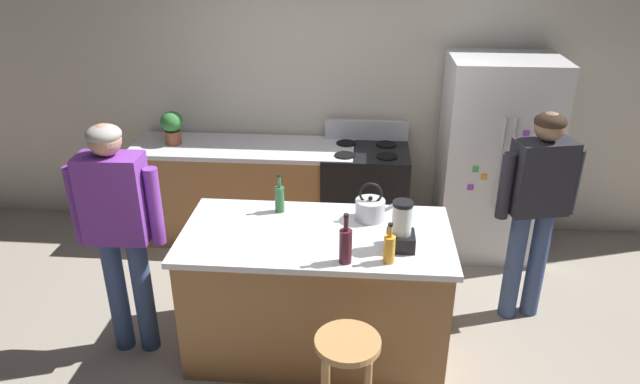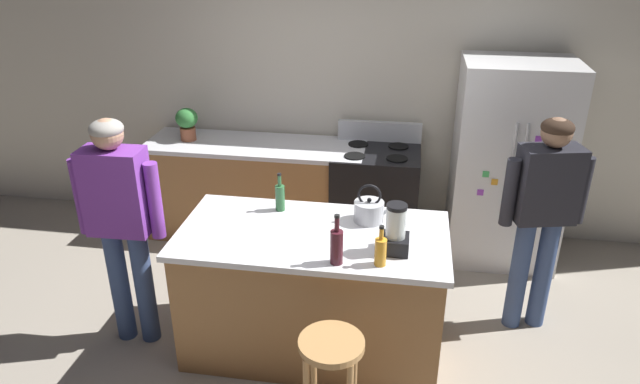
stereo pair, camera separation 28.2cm
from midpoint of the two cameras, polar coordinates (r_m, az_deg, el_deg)
The scene contains 15 objects.
ground_plane at distance 4.22m, azimuth -2.32°, elevation -14.99°, with size 14.00×14.00×0.00m, color #9E9384.
back_wall at distance 5.35m, azimuth -0.10°, elevation 10.28°, with size 8.00×0.10×2.70m, color beige.
kitchen_island at distance 3.94m, azimuth -2.44°, elevation -9.88°, with size 1.75×0.89×0.91m.
back_counter_run at distance 5.40m, azimuth -8.93°, elevation 0.03°, with size 2.00×0.64×0.91m.
refrigerator at distance 5.15m, azimuth 15.44°, elevation 3.19°, with size 0.90×0.73×1.75m.
stove_range at distance 5.23m, azimuth 2.90°, elevation -0.39°, with size 0.76×0.65×1.09m.
person_by_island_left at distance 3.92m, azimuth -21.41°, elevation -2.76°, with size 0.59×0.23×1.65m.
person_by_sink_right at distance 4.23m, azimuth 19.00°, elevation -0.69°, with size 0.59×0.31×1.60m.
bar_stool at distance 3.26m, azimuth 0.14°, elevation -16.71°, with size 0.36×0.36×0.70m.
potted_plant at distance 5.35m, azimuth -15.99°, elevation 6.37°, with size 0.20×0.20×0.30m.
blender_appliance at distance 3.48m, azimuth 5.80°, elevation -3.72°, with size 0.17×0.17×0.31m.
bottle_wine at distance 3.33m, azimuth 0.13°, elevation -5.32°, with size 0.08×0.08×0.32m.
bottle_olive_oil at distance 3.94m, azimuth -6.09°, elevation -0.64°, with size 0.07×0.07×0.28m.
bottle_soda at distance 3.35m, azimuth 4.50°, elevation -5.63°, with size 0.07×0.07×0.26m.
tea_kettle at distance 3.83m, azimuth 2.93°, elevation -1.70°, with size 0.28×0.20×0.27m.
Camera 1 is at (0.28, -3.22, 2.71)m, focal length 32.18 mm.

